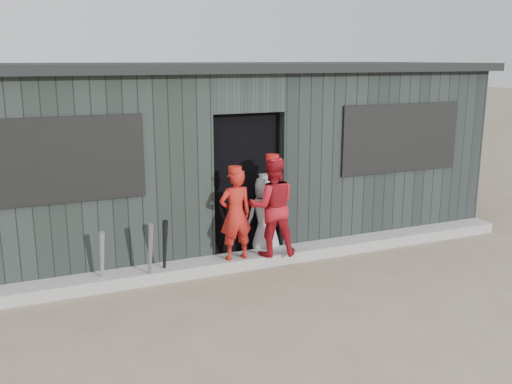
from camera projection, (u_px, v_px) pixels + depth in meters
name	position (u px, v px, depth m)	size (l,w,h in m)	color
ground	(324.00, 320.00, 6.00)	(80.00, 80.00, 0.00)	#776652
curb	(255.00, 259.00, 7.61)	(8.00, 0.36, 0.15)	#989793
bat_left	(102.00, 260.00, 6.70)	(0.07, 0.07, 0.75)	#999AA2
bat_mid	(150.00, 254.00, 6.78)	(0.07, 0.07, 0.83)	gray
bat_right	(165.00, 250.00, 6.95)	(0.07, 0.07, 0.83)	black
player_red_left	(235.00, 214.00, 7.27)	(0.44, 0.29, 1.19)	#B11D15
player_red_right	(272.00, 206.00, 7.42)	(0.64, 0.50, 1.32)	#A6141F
player_grey_back	(265.00, 216.00, 7.85)	(0.55, 0.36, 1.13)	#A6A6A6
dugout	(212.00, 151.00, 8.83)	(8.30, 3.30, 2.62)	black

